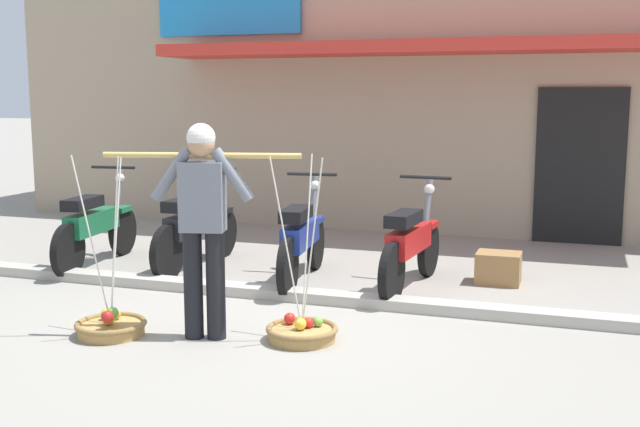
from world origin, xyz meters
TOP-DOWN VIEW (x-y plane):
  - ground_plane at (0.00, 0.00)m, footprint 90.00×90.00m
  - sidewalk_curb at (0.00, 0.70)m, footprint 20.00×0.24m
  - fruit_vendor at (-0.30, -0.60)m, footprint 1.51×0.41m
  - fruit_basket_left_side at (-1.05, -0.78)m, footprint 0.57×0.57m
  - fruit_basket_right_side at (0.44, -0.42)m, footprint 0.57×0.57m
  - motorcycle_nearest_shop at (-2.65, 1.33)m, footprint 0.54×1.82m
  - motorcycle_second_in_row at (-1.54, 1.59)m, footprint 0.54×1.82m
  - motorcycle_third_in_row at (-0.20, 1.34)m, footprint 0.54×1.82m
  - motorcycle_end_of_row at (0.91, 1.41)m, footprint 0.54×1.82m
  - storefront_building at (0.49, 6.97)m, footprint 13.00×6.00m
  - wooden_crate at (1.71, 1.96)m, footprint 0.44×0.36m

SIDE VIEW (x-z plane):
  - ground_plane at x=0.00m, z-range 0.00..0.00m
  - sidewalk_curb at x=0.00m, z-range 0.00..0.10m
  - fruit_basket_right_side at x=0.44m, z-range -0.65..0.80m
  - fruit_basket_left_side at x=-1.05m, z-range -0.64..0.81m
  - wooden_crate at x=1.71m, z-range 0.00..0.32m
  - motorcycle_nearest_shop at x=-2.65m, z-range -0.09..1.00m
  - motorcycle_second_in_row at x=-1.54m, z-range -0.09..1.00m
  - motorcycle_third_in_row at x=-0.20m, z-range -0.09..1.00m
  - motorcycle_end_of_row at x=0.91m, z-range -0.09..1.00m
  - fruit_vendor at x=-0.30m, z-range 0.13..1.82m
  - storefront_building at x=0.49m, z-range 0.00..4.20m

